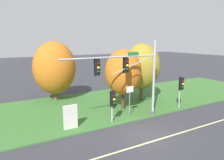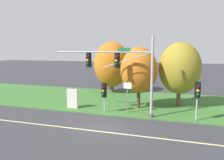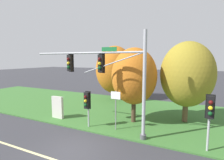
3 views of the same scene
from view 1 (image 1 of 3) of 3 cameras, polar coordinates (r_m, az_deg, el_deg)
name	(u,v)px [view 1 (image 1 of 3)]	position (r m, az deg, el deg)	size (l,w,h in m)	color
ground_plane	(145,134)	(17.13, 8.53, -13.83)	(160.00, 160.00, 0.00)	#333338
lane_stripe	(155,140)	(16.30, 11.27, -15.23)	(36.00, 0.16, 0.01)	beige
grass_verge	(96,105)	(23.65, -4.18, -6.63)	(48.00, 11.50, 0.10)	#386B2D
traffic_signal_mast	(131,72)	(18.62, 5.10, 2.18)	(9.02, 0.49, 6.88)	#9EA0A5
pedestrian_signal_near_kerb	(113,100)	(18.21, 0.28, -5.37)	(0.46, 0.55, 2.74)	#9EA0A5
pedestrian_signal_further_along	(181,86)	(23.02, 17.65, -1.42)	(0.46, 0.55, 3.23)	#9EA0A5
route_sign_post	(130,97)	(19.77, 4.64, -4.34)	(0.73, 0.08, 2.85)	slate
tree_nearest_road	(54,68)	(25.64, -14.81, 3.10)	(4.78, 4.78, 6.75)	brown
tree_left_of_mast	(123,72)	(21.44, 2.94, 1.99)	(3.61, 3.61, 6.01)	#423021
tree_behind_signpost	(142,66)	(25.13, 7.81, 3.52)	(4.17, 4.17, 6.50)	brown
info_kiosk	(70,117)	(17.67, -10.81, -9.47)	(1.10, 0.24, 1.90)	beige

